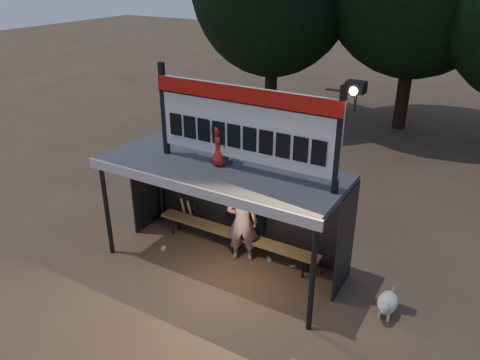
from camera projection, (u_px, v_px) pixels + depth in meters
name	position (u px, v px, depth m)	size (l,w,h in m)	color
ground	(223.00, 263.00, 10.21)	(80.00, 80.00, 0.00)	#4F3A27
player	(242.00, 222.00, 9.99)	(0.68, 0.45, 1.86)	silver
child_a	(219.00, 135.00, 9.17)	(0.57, 0.44, 1.17)	slate
child_b	(219.00, 145.00, 9.10)	(0.41, 0.27, 0.85)	#B4251B
dugout_shelter	(228.00, 183.00, 9.63)	(5.10, 2.08, 2.32)	#3C3C3F
scoreboard_assembly	(245.00, 122.00, 8.55)	(4.10, 0.27, 1.99)	black
bench	(236.00, 235.00, 10.46)	(4.00, 0.35, 0.48)	brown
dog	(387.00, 303.00, 8.59)	(0.36, 0.81, 0.49)	white
bats	(191.00, 214.00, 11.33)	(0.48, 0.33, 0.84)	olive
litter	(238.00, 251.00, 10.58)	(3.97, 1.16, 0.08)	#B2211E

